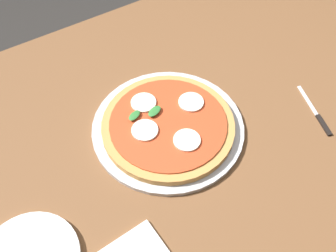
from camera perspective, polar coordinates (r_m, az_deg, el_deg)
ground_plane at (r=1.60m, az=4.18°, el=-15.96°), size 6.00×6.00×0.00m
dining_table at (r=1.00m, az=6.41°, el=-1.77°), size 1.52×1.05×0.76m
serving_tray at (r=0.90m, az=-0.00°, el=-0.15°), size 0.37×0.37×0.01m
pizza at (r=0.88m, az=-0.00°, el=0.21°), size 0.32×0.32×0.03m
knife at (r=1.00m, az=21.98°, el=1.43°), size 0.06×0.16×0.01m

